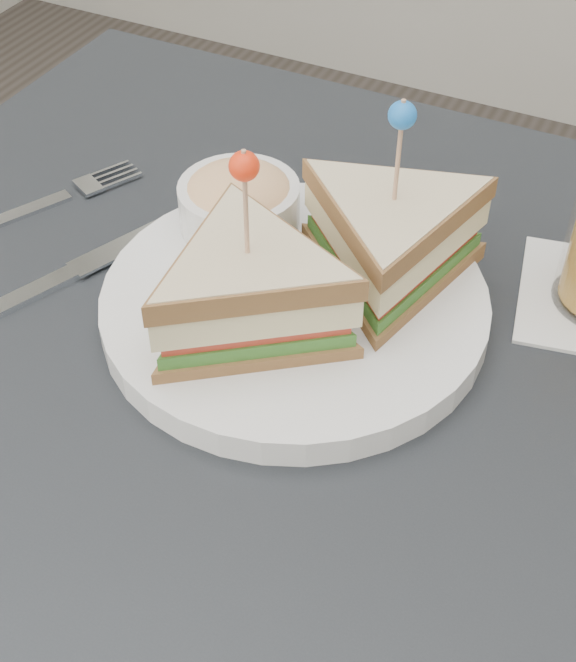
# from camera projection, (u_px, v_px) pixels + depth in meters

# --- Properties ---
(table) EXTENTS (0.80, 0.80, 0.75)m
(table) POSITION_uv_depth(u_px,v_px,m) (269.00, 463.00, 0.66)
(table) COLOR black
(table) RESTS_ON ground
(plate_meal) EXTENTS (0.32, 0.31, 0.16)m
(plate_meal) POSITION_uv_depth(u_px,v_px,m) (307.00, 267.00, 0.63)
(plate_meal) COLOR white
(plate_meal) RESTS_ON table
(cutlery_fork) EXTENTS (0.10, 0.17, 0.01)m
(cutlery_fork) POSITION_uv_depth(u_px,v_px,m) (49.00, 201.00, 0.76)
(cutlery_fork) COLOR silver
(cutlery_fork) RESTS_ON table
(cutlery_knife) EXTENTS (0.10, 0.20, 0.01)m
(cutlery_knife) POSITION_uv_depth(u_px,v_px,m) (84.00, 267.00, 0.70)
(cutlery_knife) COLOR silver
(cutlery_knife) RESTS_ON table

